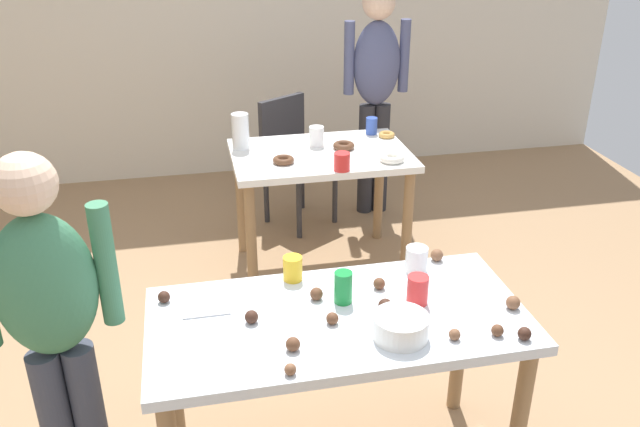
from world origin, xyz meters
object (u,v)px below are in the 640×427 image
(dining_table_far, at_px, (321,171))
(chair_far_table, at_px, (292,153))
(person_girl_near, at_px, (52,320))
(soda_can, at_px, (343,287))
(pitcher_far, at_px, (240,131))
(dining_table_near, at_px, (338,340))
(person_adult_far, at_px, (376,82))
(mixing_bowl, at_px, (401,327))

(dining_table_far, distance_m, chair_far_table, 0.71)
(person_girl_near, bearing_deg, soda_can, 2.61)
(person_girl_near, distance_m, pitcher_far, 1.94)
(chair_far_table, height_order, soda_can, soda_can)
(dining_table_near, relative_size, chair_far_table, 1.54)
(dining_table_far, distance_m, soda_can, 1.59)
(person_adult_far, height_order, mixing_bowl, person_adult_far)
(person_adult_far, xyz_separation_m, soda_can, (-0.78, -2.28, -0.14))
(person_adult_far, bearing_deg, soda_can, -109.00)
(mixing_bowl, bearing_deg, dining_table_near, 135.94)
(dining_table_far, relative_size, soda_can, 8.42)
(person_adult_far, bearing_deg, dining_table_near, -109.19)
(dining_table_near, bearing_deg, soda_can, 65.58)
(dining_table_near, xyz_separation_m, pitcher_far, (-0.16, 1.80, 0.21))
(pitcher_far, bearing_deg, chair_far_table, 53.51)
(person_girl_near, xyz_separation_m, mixing_bowl, (1.12, -0.20, -0.05))
(pitcher_far, bearing_deg, person_girl_near, -114.04)
(chair_far_table, relative_size, soda_can, 7.13)
(soda_can, bearing_deg, dining_table_near, -114.42)
(chair_far_table, bearing_deg, dining_table_near, -95.73)
(soda_can, bearing_deg, dining_table_far, 80.99)
(soda_can, bearing_deg, chair_far_table, 84.99)
(dining_table_near, distance_m, chair_far_table, 2.35)
(person_girl_near, height_order, person_adult_far, person_adult_far)
(dining_table_near, height_order, dining_table_far, same)
(soda_can, distance_m, pitcher_far, 1.74)
(dining_table_far, xyz_separation_m, soda_can, (-0.25, -1.56, 0.18))
(dining_table_near, xyz_separation_m, person_adult_far, (0.82, 2.36, 0.31))
(dining_table_near, relative_size, soda_can, 10.95)
(dining_table_near, relative_size, person_girl_near, 0.94)
(dining_table_far, height_order, person_adult_far, person_adult_far)
(person_adult_far, bearing_deg, dining_table_far, -126.86)
(mixing_bowl, bearing_deg, person_girl_near, 169.72)
(dining_table_far, relative_size, pitcher_far, 4.91)
(mixing_bowl, bearing_deg, person_adult_far, 75.61)
(person_adult_far, bearing_deg, pitcher_far, -150.48)
(chair_far_table, distance_m, person_girl_near, 2.61)
(person_adult_far, height_order, pitcher_far, person_adult_far)
(person_girl_near, height_order, pitcher_far, person_girl_near)
(dining_table_far, bearing_deg, chair_far_table, 94.16)
(chair_far_table, bearing_deg, pitcher_far, -126.49)
(dining_table_far, xyz_separation_m, chair_far_table, (-0.05, 0.69, -0.13))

